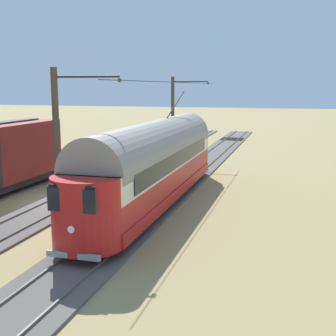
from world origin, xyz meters
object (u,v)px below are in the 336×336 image
track_end_bumper (92,155)px  vintage_streetcar (154,161)px  catenary_pole_mid_near (59,145)px  catenary_pole_foreground (174,117)px

track_end_bumper → vintage_streetcar: bearing=127.1°
catenary_pole_mid_near → track_end_bumper: (6.54, -16.99, -3.19)m
catenary_pole_mid_near → track_end_bumper: catenary_pole_mid_near is taller
catenary_pole_foreground → vintage_streetcar: bearing=101.2°
vintage_streetcar → track_end_bumper: bearing=-52.9°
vintage_streetcar → catenary_pole_mid_near: 5.55m
catenary_pole_foreground → track_end_bumper: 7.53m
track_end_bumper → catenary_pole_foreground: bearing=-163.6°
vintage_streetcar → track_end_bumper: vintage_streetcar is taller
vintage_streetcar → catenary_pole_mid_near: size_ratio=2.65×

